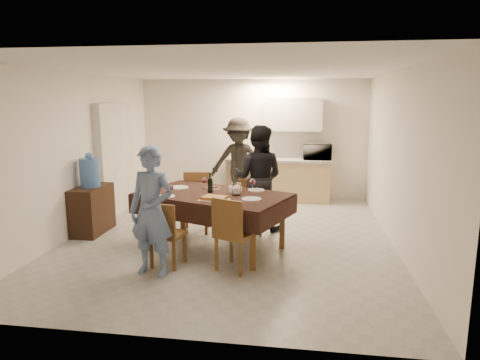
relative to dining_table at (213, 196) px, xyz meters
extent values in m
cube|color=#9F9F9B|center=(0.16, 0.54, -0.79)|extent=(5.00, 6.00, 0.02)
cube|color=white|center=(0.16, 0.54, 1.81)|extent=(5.00, 6.00, 0.02)
cube|color=silver|center=(0.16, 3.54, 0.51)|extent=(5.00, 0.02, 2.60)
cube|color=silver|center=(0.16, -2.46, 0.51)|extent=(5.00, 0.02, 2.60)
cube|color=silver|center=(-2.34, 0.54, 0.51)|extent=(0.02, 6.00, 2.60)
cube|color=silver|center=(2.66, 0.54, 0.51)|extent=(0.02, 6.00, 2.60)
cube|color=silver|center=(-2.26, 1.74, 0.26)|extent=(0.15, 1.40, 2.10)
cube|color=tan|center=(0.76, 3.22, -0.36)|extent=(2.20, 0.60, 0.86)
cube|color=#A6A6A1|center=(0.76, 3.22, 0.10)|extent=(2.24, 0.64, 0.05)
cube|color=silver|center=(1.06, 3.36, 1.06)|extent=(1.20, 0.34, 0.70)
cube|color=black|center=(0.00, 0.00, 0.02)|extent=(2.41, 1.90, 0.04)
cube|color=brown|center=(0.00, 0.00, -0.40)|extent=(0.08, 0.08, 0.78)
cube|color=brown|center=(-0.45, -0.75, -0.36)|extent=(0.46, 0.46, 0.05)
cube|color=brown|center=(-0.45, -0.93, -0.12)|extent=(0.40, 0.10, 0.43)
cube|color=brown|center=(0.45, -0.75, -0.32)|extent=(0.57, 0.57, 0.05)
cube|color=brown|center=(0.45, -0.95, -0.06)|extent=(0.42, 0.21, 0.47)
cube|color=brown|center=(-0.45, 0.75, -0.31)|extent=(0.50, 0.50, 0.05)
cube|color=brown|center=(-0.45, 0.55, -0.05)|extent=(0.44, 0.11, 0.47)
cube|color=brown|center=(0.45, 0.75, -0.36)|extent=(0.46, 0.46, 0.05)
cube|color=brown|center=(0.45, 0.57, -0.12)|extent=(0.40, 0.11, 0.43)
cube|color=black|center=(-2.12, 0.44, -0.40)|extent=(0.42, 0.83, 0.77)
cylinder|color=#4A7CC9|center=(-2.12, 0.44, 0.22)|extent=(0.31, 0.31, 0.47)
cylinder|color=white|center=(0.35, -0.05, 0.14)|extent=(0.13, 0.13, 0.20)
cube|color=#B58535|center=(0.10, -0.38, 0.06)|extent=(0.43, 0.36, 0.05)
cylinder|color=white|center=(0.30, 0.18, 0.08)|extent=(0.20, 0.20, 0.08)
cylinder|color=white|center=(-0.05, 0.28, 0.05)|extent=(0.19, 0.19, 0.03)
cylinder|color=white|center=(-0.60, -0.30, 0.04)|extent=(0.24, 0.24, 0.01)
cylinder|color=white|center=(0.60, -0.30, 0.05)|extent=(0.27, 0.27, 0.02)
cylinder|color=white|center=(-0.60, 0.30, 0.05)|extent=(0.29, 0.29, 0.02)
cylinder|color=white|center=(0.60, 0.30, 0.04)|extent=(0.24, 0.24, 0.01)
imported|color=silver|center=(1.58, 3.22, 0.29)|extent=(0.59, 0.40, 0.33)
imported|color=#5F78A5|center=(-0.55, -1.05, 0.03)|extent=(0.66, 0.50, 1.63)
imported|color=black|center=(0.55, 1.05, 0.09)|extent=(0.94, 0.78, 1.75)
imported|color=black|center=(-0.04, 2.77, 0.11)|extent=(1.16, 0.66, 1.79)
camera|label=1|loc=(1.27, -5.93, 1.38)|focal=32.00mm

